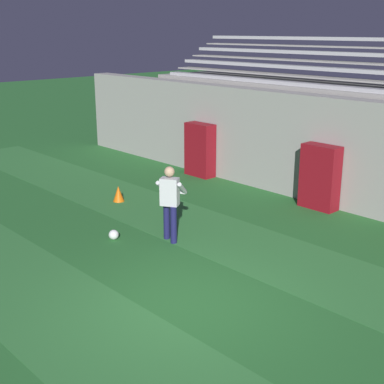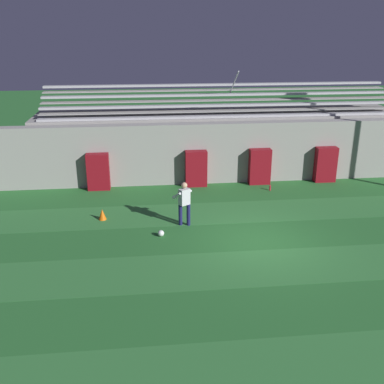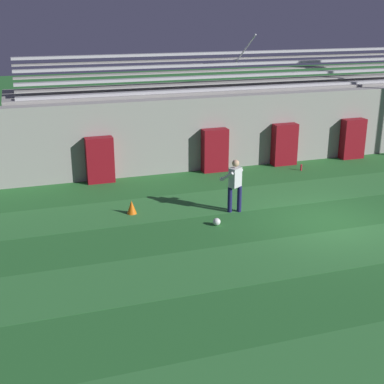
# 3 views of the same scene
# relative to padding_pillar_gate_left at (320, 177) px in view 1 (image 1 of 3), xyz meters

# --- Properties ---
(ground_plane) EXTENTS (80.00, 80.00, 0.00)m
(ground_plane) POSITION_rel_padding_pillar_gate_left_xyz_m (1.48, -5.95, -0.83)
(ground_plane) COLOR #286B2D
(turf_stripe_mid) EXTENTS (28.00, 2.18, 0.01)m
(turf_stripe_mid) POSITION_rel_padding_pillar_gate_left_xyz_m (1.48, -7.60, -0.82)
(turf_stripe_mid) COLOR #337A38
(turf_stripe_mid) RESTS_ON ground
(turf_stripe_far) EXTENTS (28.00, 2.18, 0.01)m
(turf_stripe_far) POSITION_rel_padding_pillar_gate_left_xyz_m (1.48, -3.24, -0.82)
(turf_stripe_far) COLOR #337A38
(turf_stripe_far) RESTS_ON ground
(padding_pillar_gate_left) EXTENTS (0.98, 0.44, 1.66)m
(padding_pillar_gate_left) POSITION_rel_padding_pillar_gate_left_xyz_m (0.00, 0.00, 0.00)
(padding_pillar_gate_left) COLOR maroon
(padding_pillar_gate_left) RESTS_ON ground
(padding_pillar_far_left) EXTENTS (0.98, 0.44, 1.66)m
(padding_pillar_far_left) POSITION_rel_padding_pillar_gate_left_xyz_m (-4.39, 0.00, 0.00)
(padding_pillar_far_left) COLOR maroon
(padding_pillar_far_left) RESTS_ON ground
(goalkeeper) EXTENTS (0.74, 0.70, 1.67)m
(goalkeeper) POSITION_rel_padding_pillar_gate_left_xyz_m (-0.93, -4.24, 0.13)
(goalkeeper) COLOR #19194C
(goalkeeper) RESTS_ON ground
(soccer_ball) EXTENTS (0.22, 0.22, 0.22)m
(soccer_ball) POSITION_rel_padding_pillar_gate_left_xyz_m (-1.83, -5.11, -0.72)
(soccer_ball) COLOR white
(soccer_ball) RESTS_ON ground
(traffic_cone) EXTENTS (0.30, 0.30, 0.42)m
(traffic_cone) POSITION_rel_padding_pillar_gate_left_xyz_m (-3.98, -3.43, -0.62)
(traffic_cone) COLOR orange
(traffic_cone) RESTS_ON ground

